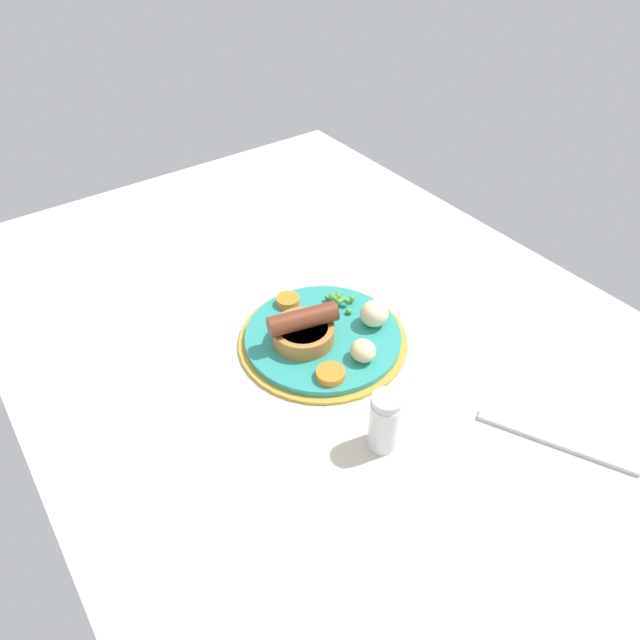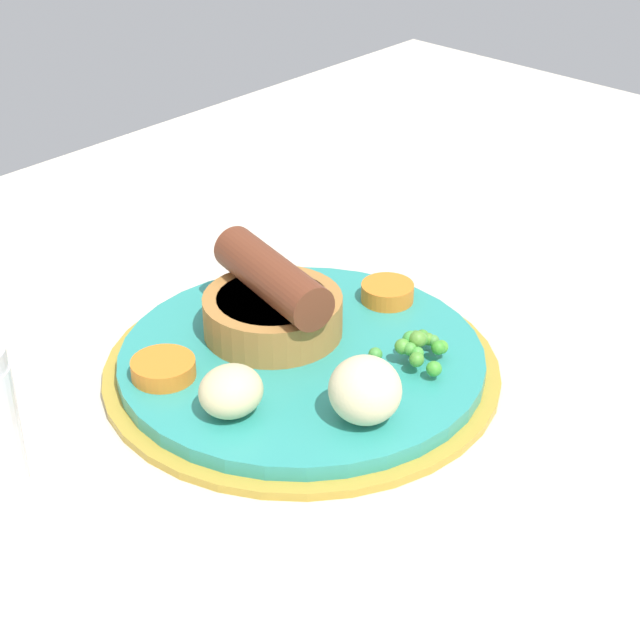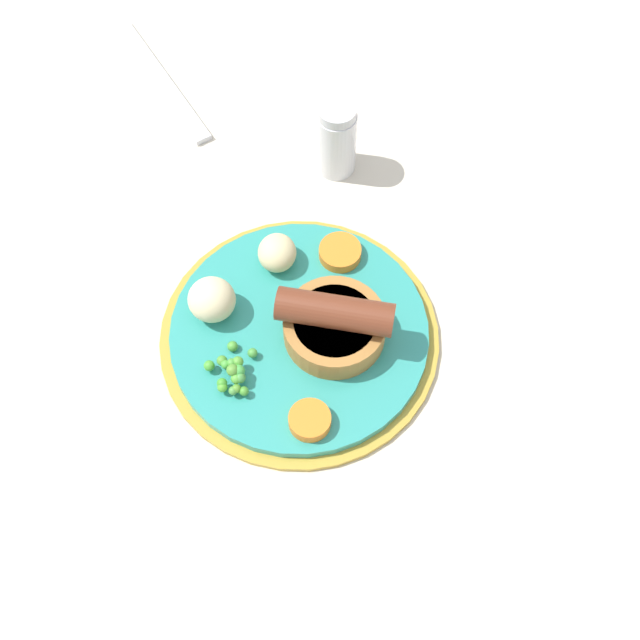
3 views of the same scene
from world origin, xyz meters
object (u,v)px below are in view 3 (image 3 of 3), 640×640
dinner_plate (299,336)px  pea_pile (233,371)px  potato_chunk_2 (212,300)px  sausage_pudding (335,323)px  salt_shaker (337,139)px  carrot_slice_0 (310,420)px  potato_chunk_0 (280,253)px  carrot_slice_1 (340,252)px  fork (161,80)px

dinner_plate → pea_pile: (-3.69, 5.48, 1.83)cm
potato_chunk_2 → sausage_pudding: bearing=-106.8°
pea_pile → potato_chunk_2: potato_chunk_2 is taller
dinner_plate → salt_shaker: size_ratio=2.96×
carrot_slice_0 → dinner_plate: bearing=2.2°
dinner_plate → carrot_slice_0: carrot_slice_0 is taller
potato_chunk_0 → carrot_slice_1: bearing=-87.7°
potato_chunk_0 → carrot_slice_1: (0.21, -5.17, -0.87)cm
salt_shaker → pea_pile: bearing=155.1°
dinner_plate → carrot_slice_0: (-8.16, -0.32, 1.40)cm
potato_chunk_0 → salt_shaker: salt_shaker is taller
fork → salt_shaker: 20.39cm
carrot_slice_0 → fork: carrot_slice_0 is taller
salt_shaker → potato_chunk_0: bearing=152.5°
pea_pile → carrot_slice_0: size_ratio=1.49×
fork → potato_chunk_2: bearing=162.6°
sausage_pudding → potato_chunk_0: (7.38, 4.06, -0.58)cm
potato_chunk_0 → potato_chunk_2: bearing=127.5°
dinner_plate → sausage_pudding: 4.04cm
potato_chunk_2 → dinner_plate: bearing=-109.4°
potato_chunk_2 → carrot_slice_0: potato_chunk_2 is taller
potato_chunk_0 → fork: (22.69, 10.60, -2.49)cm
pea_pile → fork: 33.90cm
carrot_slice_0 → sausage_pudding: bearing=-18.4°
sausage_pudding → carrot_slice_0: 8.18cm
pea_pile → potato_chunk_2: size_ratio=1.26×
carrot_slice_1 → fork: carrot_slice_1 is taller
potato_chunk_2 → fork: size_ratio=0.22×
carrot_slice_1 → salt_shaker: 11.02cm
salt_shaker → fork: bearing=54.5°
carrot_slice_0 → carrot_slice_1: 15.66cm
dinner_plate → potato_chunk_2: bearing=70.6°
dinner_plate → pea_pile: bearing=123.9°
potato_chunk_0 → potato_chunk_2: potato_chunk_2 is taller
potato_chunk_0 → salt_shaker: 12.49cm
dinner_plate → carrot_slice_0: 8.29cm
sausage_pudding → fork: 33.59cm
potato_chunk_2 → salt_shaker: salt_shaker is taller
pea_pile → salt_shaker: size_ratio=0.63×
dinner_plate → potato_chunk_2: (2.44, 6.94, 2.66)cm
carrot_slice_0 → salt_shaker: salt_shaker is taller
salt_shaker → potato_chunk_2: bearing=143.4°
dinner_plate → carrot_slice_1: size_ratio=6.38×
sausage_pudding → carrot_slice_1: (7.59, -1.11, -1.45)cm
carrot_slice_1 → salt_shaker: size_ratio=0.46×
sausage_pudding → pea_pile: sausage_pudding is taller
fork → pea_pile: bearing=163.3°
potato_chunk_2 → salt_shaker: bearing=-36.6°
sausage_pudding → fork: sausage_pudding is taller
dinner_plate → salt_shaker: bearing=-14.2°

